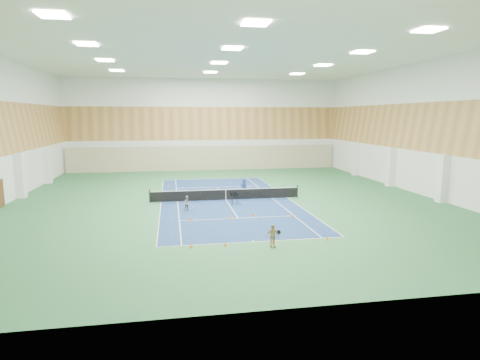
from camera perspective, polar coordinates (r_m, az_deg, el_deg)
name	(u,v)px	position (r m, az deg, el deg)	size (l,w,h in m)	color
ground	(226,200)	(34.57, -2.03, -2.85)	(40.00, 40.00, 0.00)	#2C683B
room_shell	(225,130)	(33.85, -2.09, 7.14)	(36.00, 40.00, 12.00)	white
wood_cladding	(225,106)	(33.84, -2.11, 10.53)	(36.00, 40.00, 8.00)	#C18847
ceiling_light_grid	(225,57)	(34.17, -2.15, 17.12)	(21.40, 25.40, 0.06)	white
court_surface	(226,200)	(34.57, -2.03, -2.84)	(10.97, 23.77, 0.01)	navy
tennis_balls_scatter	(226,199)	(34.56, -2.03, -2.77)	(10.57, 22.77, 0.07)	#C8E026
tennis_net	(226,194)	(34.46, -2.04, -1.95)	(12.80, 0.10, 1.10)	black
back_curtain	(206,158)	(53.75, -4.91, 3.11)	(35.40, 0.16, 3.20)	#C6B793
coach	(244,188)	(35.25, 0.53, -1.21)	(0.62, 0.40, 1.69)	navy
child_court	(187,203)	(30.73, -7.48, -3.30)	(0.57, 0.44, 1.17)	gray
child_apron	(273,236)	(22.20, 4.66, -7.91)	(0.76, 0.32, 1.30)	tan
ball_cart	(235,198)	(32.84, -0.77, -2.60)	(0.57, 0.57, 0.98)	black
cone_svc_a	(191,219)	(28.02, -7.03, -5.48)	(0.23, 0.23, 0.25)	#DD630B
cone_svc_b	(230,218)	(28.02, -1.45, -5.41)	(0.23, 0.23, 0.25)	orange
cone_svc_c	(253,215)	(28.98, 1.89, -4.94)	(0.22, 0.22, 0.24)	#E9590C
cone_svc_d	(292,215)	(29.00, 7.43, -5.03)	(0.19, 0.19, 0.21)	#E5520C
cone_base_a	(191,246)	(22.32, -6.96, -9.30)	(0.21, 0.21, 0.23)	#FF600D
cone_base_b	(225,244)	(22.49, -2.08, -9.14)	(0.18, 0.18, 0.20)	orange
cone_base_c	(273,241)	(22.97, 4.74, -8.70)	(0.23, 0.23, 0.25)	orange
cone_base_d	(327,238)	(24.07, 12.32, -8.10)	(0.19, 0.19, 0.21)	orange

